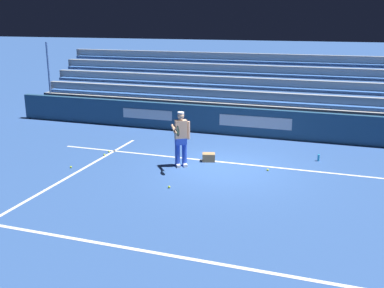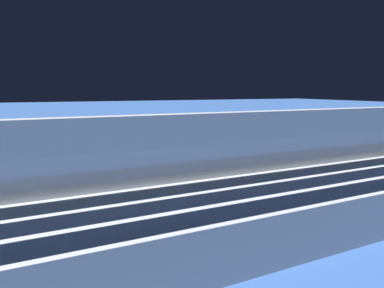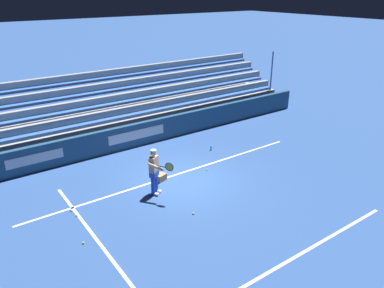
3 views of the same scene
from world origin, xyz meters
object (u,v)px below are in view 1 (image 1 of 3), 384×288
object	(u,v)px
tennis_ball_midcourt	(109,151)
ball_box_cardboard	(209,157)
tennis_ball_stray_back	(169,187)
tennis_player	(181,138)
water_bottle	(319,158)
tennis_ball_on_baseline	(268,170)
tennis_ball_by_box	(104,155)
tennis_ball_near_player	(71,167)

from	to	relation	value
tennis_ball_midcourt	ball_box_cardboard	bearing A→B (deg)	-177.46
tennis_ball_stray_back	tennis_player	bearing A→B (deg)	-79.72
tennis_ball_midcourt	water_bottle	size ratio (longest dim) A/B	0.30
water_bottle	tennis_ball_on_baseline	bearing A→B (deg)	47.22
tennis_ball_by_box	tennis_ball_midcourt	size ratio (longest dim) A/B	1.00
tennis_player	tennis_ball_by_box	size ratio (longest dim) A/B	25.98
ball_box_cardboard	tennis_ball_near_player	size ratio (longest dim) A/B	6.06
tennis_player	tennis_ball_by_box	xyz separation A→B (m)	(2.81, -0.22, -0.86)
tennis_player	tennis_ball_midcourt	size ratio (longest dim) A/B	25.98
tennis_ball_stray_back	tennis_ball_midcourt	bearing A→B (deg)	-37.74
tennis_ball_on_baseline	tennis_player	bearing A→B (deg)	8.82
tennis_player	tennis_ball_midcourt	xyz separation A→B (m)	(2.85, -0.60, -0.86)
tennis_ball_on_baseline	tennis_ball_midcourt	bearing A→B (deg)	-2.03
tennis_player	water_bottle	bearing A→B (deg)	-154.62
tennis_player	tennis_ball_stray_back	world-z (taller)	tennis_player
ball_box_cardboard	tennis_ball_by_box	bearing A→B (deg)	8.81
tennis_player	tennis_ball_stray_back	distance (m)	2.08
tennis_player	tennis_ball_stray_back	bearing A→B (deg)	100.28
tennis_ball_near_player	tennis_ball_midcourt	size ratio (longest dim) A/B	1.00
ball_box_cardboard	water_bottle	size ratio (longest dim) A/B	1.82
water_bottle	tennis_ball_midcourt	bearing A→B (deg)	10.75
tennis_ball_near_player	tennis_ball_stray_back	world-z (taller)	same
tennis_ball_on_baseline	tennis_ball_near_player	bearing A→B (deg)	16.10
tennis_ball_by_box	tennis_ball_near_player	world-z (taller)	same
ball_box_cardboard	tennis_ball_stray_back	xyz separation A→B (m)	(0.33, 2.62, -0.10)
ball_box_cardboard	water_bottle	world-z (taller)	ball_box_cardboard
tennis_ball_near_player	water_bottle	bearing A→B (deg)	-156.16
ball_box_cardboard	tennis_ball_midcourt	xyz separation A→B (m)	(3.52, 0.16, -0.10)
tennis_ball_near_player	tennis_ball_on_baseline	distance (m)	6.01
tennis_player	tennis_ball_on_baseline	distance (m)	2.80
tennis_ball_on_baseline	water_bottle	size ratio (longest dim) A/B	0.30
tennis_player	tennis_ball_midcourt	distance (m)	3.04
tennis_ball_on_baseline	water_bottle	xyz separation A→B (m)	(-1.39, -1.50, 0.08)
tennis_ball_near_player	tennis_ball_on_baseline	bearing A→B (deg)	-163.90
tennis_ball_near_player	tennis_ball_stray_back	size ratio (longest dim) A/B	1.00
tennis_ball_by_box	tennis_ball_stray_back	size ratio (longest dim) A/B	1.00
tennis_player	tennis_ball_stray_back	size ratio (longest dim) A/B	25.98
tennis_ball_stray_back	water_bottle	size ratio (longest dim) A/B	0.30
tennis_ball_near_player	tennis_player	bearing A→B (deg)	-158.18
tennis_player	water_bottle	size ratio (longest dim) A/B	7.80
tennis_player	tennis_ball_by_box	distance (m)	2.95
ball_box_cardboard	tennis_ball_by_box	size ratio (longest dim) A/B	6.06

